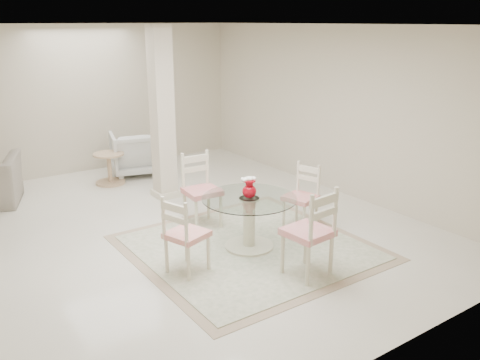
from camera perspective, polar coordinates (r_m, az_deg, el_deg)
ground at (r=7.12m, az=-7.18°, el=-5.37°), size 7.00×7.00×0.00m
room_shell at (r=6.63m, az=-7.79°, el=9.58°), size 6.02×7.02×2.71m
column at (r=8.08m, az=-8.74°, el=7.31°), size 0.30×0.30×2.70m
area_rug at (r=6.48m, az=1.02°, el=-7.57°), size 2.79×2.79×0.02m
dining_table at (r=6.34m, az=1.03°, el=-4.82°), size 1.17×1.17×0.67m
red_vase at (r=6.19m, az=1.04°, el=-0.89°), size 0.20×0.18×0.27m
dining_chair_east at (r=6.97m, az=7.12°, el=-1.30°), size 0.49×0.49×0.99m
dining_chair_north at (r=7.00m, az=-4.54°, el=-0.47°), size 0.49×0.49×1.13m
dining_chair_west at (r=5.67m, az=-6.46°, el=-5.60°), size 0.52×0.52×1.02m
dining_chair_south at (r=5.59m, az=8.21°, el=-5.20°), size 0.51×0.51×1.16m
armchair_white at (r=9.62m, az=-11.67°, el=2.98°), size 1.05×1.07×0.80m
side_table at (r=9.17m, az=-14.43°, el=1.13°), size 0.53×0.53×0.55m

